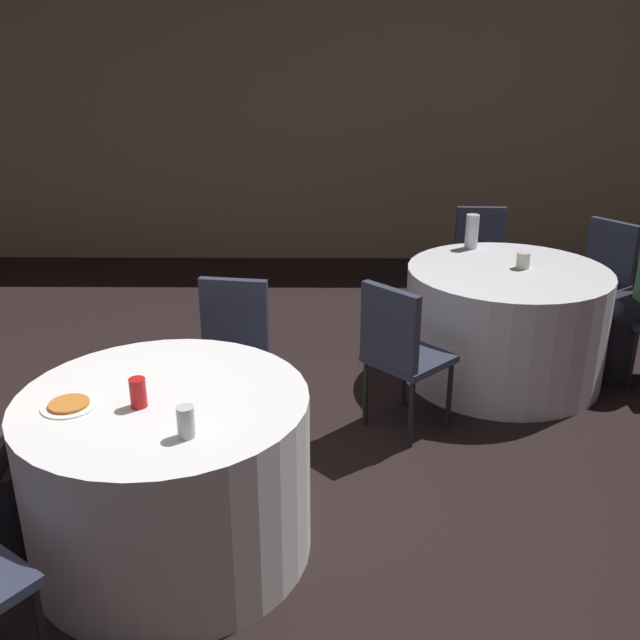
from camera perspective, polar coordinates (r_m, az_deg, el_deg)
The scene contains 13 objects.
ground_plane at distance 3.50m, azimuth -11.51°, elevation -15.93°, with size 16.00×16.00×0.00m, color black.
wall_back at distance 7.12m, azimuth -5.29°, elevation 15.88°, with size 16.00×0.06×2.80m.
table_near at distance 3.18m, azimuth -11.99°, elevation -11.98°, with size 1.21×1.21×0.74m.
table_far at distance 4.80m, azimuth 14.50°, elevation -0.29°, with size 1.28×1.28×0.74m.
chair_near_north at distance 3.95m, azimuth -7.11°, elevation -2.04°, with size 0.45×0.46×0.89m.
chair_far_north at distance 5.73m, azimuth 12.69°, elevation 5.14°, with size 0.42×0.42×0.89m.
chair_far_southwest at distance 3.94m, azimuth 6.35°, elevation -2.09°, with size 0.57×0.57×0.89m.
chair_far_northeast at distance 5.57m, azimuth 21.61°, elevation 3.67°, with size 0.56×0.56×0.89m.
pizza_plate_near at distance 3.02m, azimuth -19.44°, elevation -6.42°, with size 0.22×0.22×0.02m.
soda_can_silver at distance 2.67m, azimuth -10.68°, elevation -8.01°, with size 0.07×0.07×0.12m.
soda_can_red at distance 2.92m, azimuth -14.35°, elevation -5.66°, with size 0.07×0.07×0.12m.
bottle_far at distance 5.07m, azimuth 12.06°, elevation 6.95°, with size 0.09×0.09×0.24m.
cup_far at distance 4.71m, azimuth 15.95°, elevation 4.61°, with size 0.08×0.08×0.10m.
Camera 1 is at (0.70, -2.70, 2.11)m, focal length 40.00 mm.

